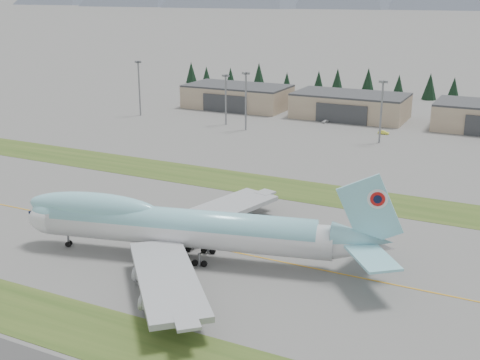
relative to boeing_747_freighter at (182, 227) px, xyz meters
The scene contains 11 objects.
ground 10.96m from the boeing_747_freighter, 56.54° to the left, with size 7000.00×7000.00×0.00m, color #60605D.
grass_strip_near 31.98m from the boeing_747_freighter, 81.34° to the right, with size 400.00×14.00×0.08m, color #344F1C.
grass_strip_far 52.78m from the boeing_747_freighter, 84.84° to the left, with size 400.00×18.00×0.08m, color #344F1C.
taxiway_line_main 10.96m from the boeing_747_freighter, 56.54° to the left, with size 400.00×0.40×0.02m, color orange.
boeing_747_freighter is the anchor object (origin of this frame).
hangar_left 170.06m from the boeing_747_freighter, 112.58° to the left, with size 48.00×26.60×10.80m.
hangar_center 157.36m from the boeing_747_freighter, 93.75° to the left, with size 48.00×26.60×10.80m.
floodlight_masts 121.16m from the boeing_747_freighter, 101.30° to the left, with size 157.84×9.52×24.02m.
service_vehicle_a 143.19m from the boeing_747_freighter, 96.66° to the left, with size 1.53×3.80×1.30m, color silver.
service_vehicle_b 132.25m from the boeing_747_freighter, 85.41° to the left, with size 1.46×4.15×1.37m, color yellow.
conifer_belt 220.14m from the boeing_747_freighter, 83.41° to the left, with size 275.14×15.55×16.94m.
Camera 1 is at (56.24, -104.38, 52.64)m, focal length 45.00 mm.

